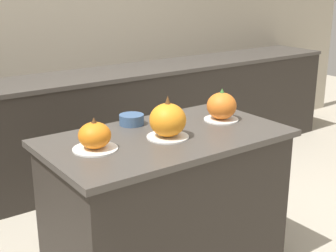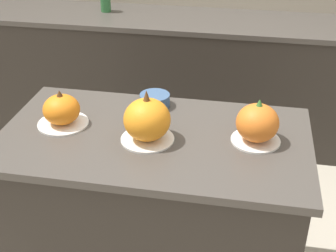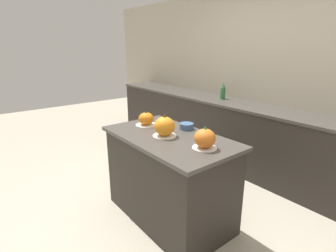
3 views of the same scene
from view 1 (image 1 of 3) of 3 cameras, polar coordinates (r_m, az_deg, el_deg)
The scene contains 7 objects.
wall_back at distance 4.10m, azimuth -15.92°, elevation 10.58°, with size 8.00×0.06×2.50m.
kitchen_island at distance 2.71m, azimuth -0.20°, elevation -9.95°, with size 1.34×0.75×0.89m.
back_counter at distance 3.96m, azimuth -13.31°, elevation -1.04°, with size 6.00×0.60×0.94m.
pumpkin_cake_left at distance 2.33m, azimuth -8.93°, elevation -1.30°, with size 0.23×0.23×0.17m.
pumpkin_cake_center at distance 2.47m, azimuth -0.03°, elevation 0.63°, with size 0.23×0.23×0.23m.
pumpkin_cake_right at distance 2.80m, azimuth 6.55°, elevation 2.35°, with size 0.21×0.21×0.20m.
mixing_bowl at distance 2.72m, azimuth -4.46°, elevation 0.78°, with size 0.14×0.14×0.06m.
Camera 1 is at (-1.40, -1.96, 1.69)m, focal length 50.00 mm.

